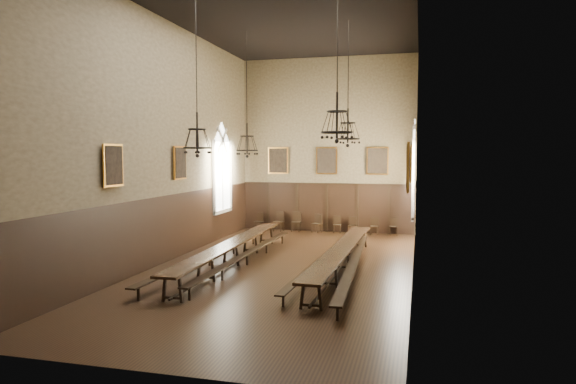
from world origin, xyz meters
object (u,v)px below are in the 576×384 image
at_px(bench_right_outer, 354,265).
at_px(chair_2, 296,226).
at_px(bench_left_inner, 247,257).
at_px(chair_7, 394,230).
at_px(chair_1, 279,225).
at_px(chair_6, 374,229).
at_px(chair_4, 337,228).
at_px(table_left, 231,254).
at_px(chandelier_back_left, 247,143).
at_px(chair_5, 352,229).
at_px(chair_3, 317,227).
at_px(table_right, 342,259).
at_px(chandelier_front_left, 197,138).
at_px(bench_left_outer, 210,258).
at_px(chandelier_front_right, 337,123).
at_px(chair_0, 259,225).
at_px(bench_right_inner, 320,264).
at_px(chandelier_back_right, 348,131).

bearing_deg(bench_right_outer, chair_2, 114.97).
xyz_separation_m(bench_left_inner, chair_7, (4.83, 8.41, -0.02)).
xyz_separation_m(chair_1, chair_6, (4.98, -0.00, -0.04)).
relative_size(chair_2, chair_4, 1.18).
relative_size(table_left, chandelier_back_left, 2.14).
xyz_separation_m(table_left, chair_5, (3.33, 8.49, -0.15)).
xyz_separation_m(bench_right_outer, chair_4, (-1.96, 8.84, -0.05)).
bearing_deg(chair_3, table_right, -53.23).
height_order(chair_2, chandelier_front_left, chandelier_front_left).
height_order(table_left, chair_1, chair_1).
xyz_separation_m(table_left, bench_left_inner, (0.55, 0.18, -0.12)).
height_order(chair_4, chair_7, chair_7).
xyz_separation_m(chair_2, chandelier_front_left, (-0.57, -10.96, 4.24)).
distance_m(table_left, chair_1, 8.50).
bearing_deg(bench_left_outer, chair_7, 55.28).
bearing_deg(chandelier_front_right, table_right, 95.05).
relative_size(chair_1, chandelier_front_right, 0.23).
bearing_deg(chair_7, table_left, -125.75).
height_order(bench_left_outer, chair_7, chair_7).
xyz_separation_m(table_right, chandelier_back_left, (-4.30, 2.50, 4.09)).
bearing_deg(chandelier_back_left, bench_left_outer, -98.80).
relative_size(chair_3, chair_7, 1.06).
relative_size(chair_1, chair_5, 1.17).
bearing_deg(chair_0, chair_6, 8.60).
bearing_deg(table_right, chair_7, 80.75).
height_order(bench_right_outer, chair_6, chair_6).
xyz_separation_m(bench_right_inner, chair_2, (-2.92, 8.78, 0.05)).
xyz_separation_m(table_right, chandelier_front_right, (0.25, -2.82, 4.54)).
relative_size(chair_3, chandelier_back_right, 0.21).
distance_m(table_right, bench_left_outer, 4.77).
relative_size(chair_4, chandelier_front_right, 0.19).
xyz_separation_m(table_left, chandelier_back_left, (-0.29, 2.69, 4.09)).
bearing_deg(table_left, table_right, 2.69).
height_order(chair_1, chair_3, chair_1).
bearing_deg(table_right, chair_0, 124.30).
bearing_deg(chair_1, bench_right_outer, -50.17).
distance_m(table_left, bench_left_inner, 0.59).
bearing_deg(chandelier_back_right, chair_6, 85.58).
distance_m(chandelier_back_left, chandelier_front_left, 5.08).
height_order(bench_left_outer, chair_5, chair_5).
bearing_deg(chandelier_back_right, chandelier_front_right, -86.03).
relative_size(chair_5, chandelier_back_right, 0.19).
relative_size(chair_6, chandelier_back_right, 0.20).
distance_m(chair_3, chandelier_front_right, 12.40).
xyz_separation_m(bench_right_inner, chair_1, (-3.86, 8.69, 0.05)).
distance_m(table_right, chair_4, 8.54).
bearing_deg(chair_7, chair_5, 178.93).
height_order(chair_2, chair_7, chair_2).
distance_m(bench_right_inner, chair_4, 8.84).
height_order(bench_left_inner, bench_right_inner, bench_left_inner).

